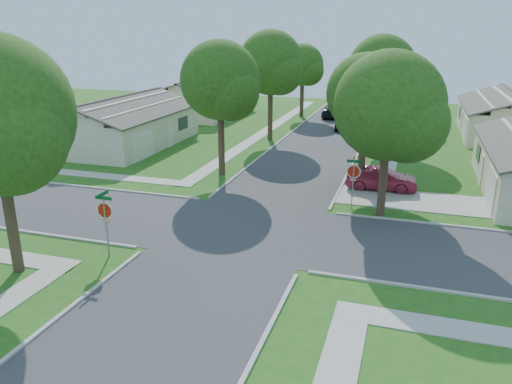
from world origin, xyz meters
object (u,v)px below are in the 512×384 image
object	(u,v)px
car_driveway	(381,179)
car_curb_east	(346,121)
stop_sign_sw	(105,213)
tree_w_near	(221,84)
stop_sign_ne	(354,174)
tree_e_far	(391,64)
tree_e_near	(367,97)
car_curb_west	(333,111)
tree_ne_corner	(390,111)
house_ne_far	(509,120)
tree_e_mid	(382,71)
tree_w_far	(303,67)
tree_w_mid	(271,66)
house_nw_near	(124,127)
house_nw_far	(203,101)

from	to	relation	value
car_driveway	car_curb_east	size ratio (longest dim) A/B	0.90
stop_sign_sw	tree_w_near	distance (m)	14.30
stop_sign_sw	tree_w_near	size ratio (longest dim) A/B	0.33
stop_sign_ne	tree_w_near	size ratio (longest dim) A/B	0.33
tree_w_near	tree_e_far	bearing A→B (deg)	69.40
tree_e_near	car_curb_west	size ratio (longest dim) A/B	1.66
tree_w_near	tree_ne_corner	xyz separation A→B (m)	(11.00, -4.80, -0.52)
house_ne_far	tree_w_near	bearing A→B (deg)	-135.91
tree_e_near	tree_e_mid	bearing A→B (deg)	89.97
tree_e_mid	house_ne_far	world-z (taller)	tree_e_mid
tree_e_mid	tree_ne_corner	distance (m)	16.89
tree_w_far	car_driveway	world-z (taller)	tree_w_far
tree_e_near	tree_w_mid	size ratio (longest dim) A/B	0.87
tree_w_mid	tree_ne_corner	bearing A→B (deg)	-56.78
tree_e_far	car_curb_west	world-z (taller)	tree_e_far
tree_e_far	car_curb_east	distance (m)	8.80
stop_sign_sw	tree_w_mid	xyz separation A→B (m)	(0.06, 25.71, 4.46)
house_ne_far	house_nw_near	size ratio (longest dim) A/B	1.00
tree_ne_corner	car_curb_west	world-z (taller)	tree_ne_corner
tree_w_far	tree_e_mid	bearing A→B (deg)	-54.10
house_ne_far	tree_w_mid	bearing A→B (deg)	-158.83
stop_sign_ne	car_curb_west	xyz separation A→B (m)	(-5.90, 29.77, -1.30)
car_curb_east	tree_w_far	bearing A→B (deg)	131.10
stop_sign_ne	car_curb_east	distance (m)	23.44
tree_w_near	car_curb_east	xyz separation A→B (m)	(5.84, 18.84, -5.31)
tree_e_far	house_nw_far	world-z (taller)	tree_e_far
tree_ne_corner	house_nw_far	size ratio (longest dim) A/B	0.64
car_curb_west	tree_w_near	bearing A→B (deg)	80.85
tree_w_mid	car_driveway	size ratio (longest dim) A/B	2.26
tree_ne_corner	tree_e_near	bearing A→B (deg)	108.53
tree_e_near	tree_e_far	world-z (taller)	tree_e_far
tree_w_far	house_ne_far	world-z (taller)	tree_w_far
tree_w_near	house_nw_near	bearing A→B (deg)	152.17
tree_ne_corner	car_curb_east	bearing A→B (deg)	102.31
stop_sign_sw	car_curb_east	world-z (taller)	stop_sign_sw
tree_w_mid	tree_w_far	world-z (taller)	tree_w_mid
house_nw_far	tree_w_mid	bearing A→B (deg)	-44.07
tree_e_mid	tree_w_near	world-z (taller)	tree_e_mid
tree_e_far	house_nw_far	distance (m)	21.31
tree_e_near	tree_ne_corner	bearing A→B (deg)	-71.47
house_ne_far	car_driveway	xyz separation A→B (m)	(-9.99, -20.30, -0.82)
stop_sign_sw	tree_e_far	bearing A→B (deg)	76.27
tree_w_mid	house_nw_near	size ratio (longest dim) A/B	0.70
car_driveway	house_ne_far	bearing A→B (deg)	-28.26
house_ne_far	car_curb_west	size ratio (longest dim) A/B	2.72
car_curb_east	house_ne_far	bearing A→B (deg)	2.03
tree_w_far	car_curb_east	world-z (taller)	tree_w_far
tree_e_near	car_driveway	world-z (taller)	tree_e_near
tree_e_near	tree_w_mid	world-z (taller)	tree_w_mid
tree_w_far	stop_sign_ne	bearing A→B (deg)	-72.30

